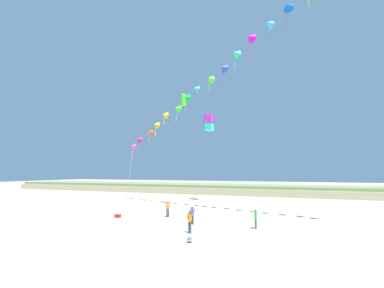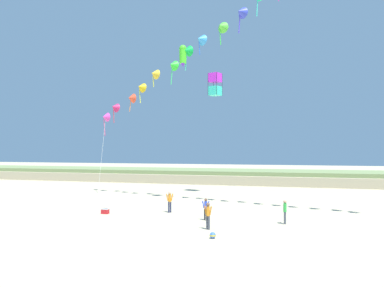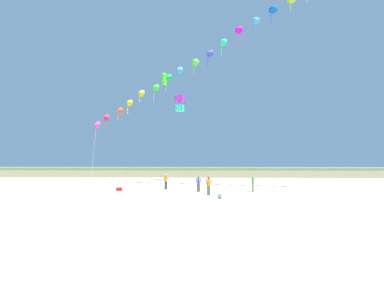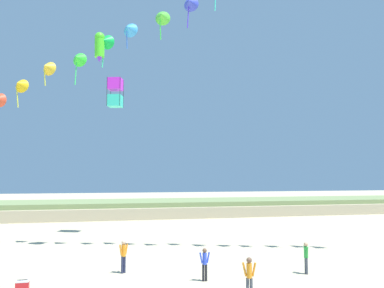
% 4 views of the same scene
% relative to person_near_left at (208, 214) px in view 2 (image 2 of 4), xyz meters
% --- Properties ---
extents(ground_plane, '(240.00, 240.00, 0.00)m').
position_rel_person_near_left_xyz_m(ground_plane, '(-4.03, -4.93, -1.01)').
color(ground_plane, '#C1B28E').
extents(dune_ridge, '(120.00, 12.72, 1.95)m').
position_rel_person_near_left_xyz_m(dune_ridge, '(-4.03, 38.45, -0.04)').
color(dune_ridge, tan).
rests_on(dune_ridge, ground).
extents(person_near_left, '(0.60, 0.27, 1.74)m').
position_rel_person_near_left_xyz_m(person_near_left, '(0.00, 0.00, 0.00)').
color(person_near_left, '#474C56').
rests_on(person_near_left, ground).
extents(person_near_right, '(0.54, 0.44, 1.75)m').
position_rel_person_near_left_xyz_m(person_near_right, '(-4.87, 5.95, 0.01)').
color(person_near_right, '#282D4C').
rests_on(person_near_right, ground).
extents(person_mid_center, '(0.56, 0.22, 1.61)m').
position_rel_person_near_left_xyz_m(person_mid_center, '(-1.06, 3.31, -0.08)').
color(person_mid_center, black).
rests_on(person_mid_center, ground).
extents(person_far_left, '(0.23, 0.59, 1.67)m').
position_rel_person_near_left_xyz_m(person_far_left, '(4.61, 3.46, -0.04)').
color(person_far_left, '#474C56').
rests_on(person_far_left, ground).
extents(kite_banner_string, '(36.96, 16.29, 27.29)m').
position_rel_person_near_left_xyz_m(kite_banner_string, '(-0.07, 11.14, 16.96)').
color(kite_banner_string, '#EF42B0').
extents(large_kite_low_lead, '(1.02, 1.03, 2.23)m').
position_rel_person_near_left_xyz_m(large_kite_low_lead, '(-6.27, 13.50, 13.80)').
color(large_kite_low_lead, '#4BE427').
extents(large_kite_mid_trail, '(1.57, 1.57, 2.63)m').
position_rel_person_near_left_xyz_m(large_kite_mid_trail, '(-4.72, 20.81, 11.86)').
color(large_kite_mid_trail, '#38E3C3').
extents(beach_cooler, '(0.58, 0.41, 0.46)m').
position_rel_person_near_left_xyz_m(beach_cooler, '(-9.61, 3.77, -0.79)').
color(beach_cooler, red).
rests_on(beach_cooler, ground).
extents(beach_ball, '(0.36, 0.36, 0.36)m').
position_rel_person_near_left_xyz_m(beach_ball, '(0.94, -2.46, -0.83)').
color(beach_ball, blue).
rests_on(beach_ball, ground).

